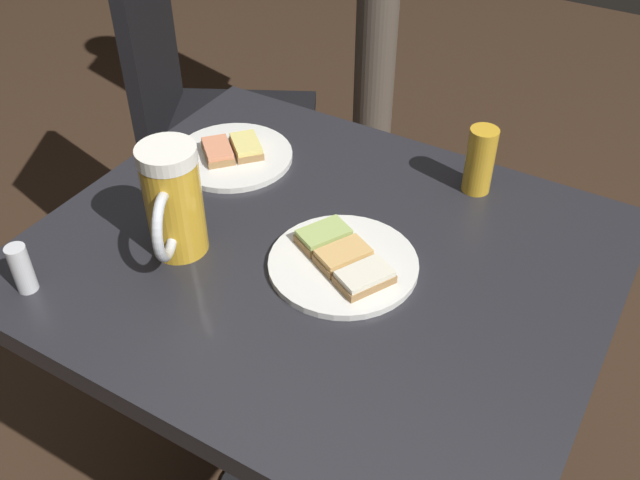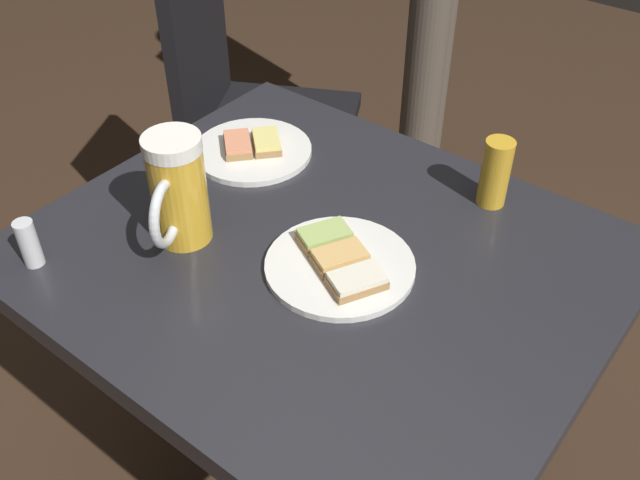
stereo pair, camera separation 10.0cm
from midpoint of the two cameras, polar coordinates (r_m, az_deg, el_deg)
cafe_table at (r=1.12m, az=-2.57°, el=-7.10°), size 0.79×0.67×0.71m
plate_near at (r=0.98m, az=-1.03°, el=-1.85°), size 0.21×0.21×0.03m
plate_far at (r=1.21m, az=-9.38°, el=6.69°), size 0.20×0.20×0.03m
beer_mug at (r=0.99m, az=-14.56°, el=2.79°), size 0.09×0.13×0.17m
beer_glass_small at (r=1.11m, az=10.20°, el=6.20°), size 0.04×0.04×0.11m
salt_shaker at (r=1.03m, az=-25.39°, el=-2.21°), size 0.03×0.03×0.07m
cafe_chair at (r=1.75m, az=-10.90°, el=9.93°), size 0.51×0.51×0.89m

